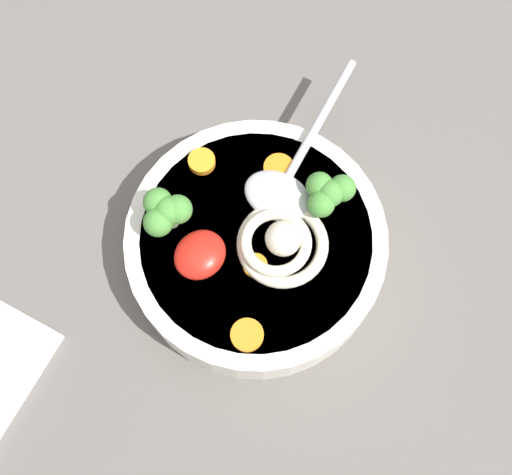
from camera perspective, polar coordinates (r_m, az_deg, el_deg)
table_slab at (r=62.71cm, az=-1.42°, el=-4.52°), size 92.42×92.42×3.58cm
soup_bowl at (r=59.15cm, az=0.00°, el=-0.81°), size 22.55×22.55×5.27cm
noodle_pile at (r=55.50cm, az=2.14°, el=-0.42°), size 8.53×8.36×3.43cm
soup_spoon at (r=57.76cm, az=2.48°, el=4.69°), size 17.51×7.47×1.60cm
chili_sauce_dollop at (r=55.38cm, az=-4.80°, el=-1.47°), size 4.53×4.08×2.04cm
broccoli_floret_beside_noodles at (r=55.50cm, az=-7.62°, el=2.31°), size 4.83×4.16×3.82cm
broccoli_floret_far at (r=56.09cm, az=6.18°, el=3.79°), size 4.53×3.90×3.58cm
carrot_slice_center at (r=55.71cm, az=-0.06°, el=-2.40°), size 2.06×2.06×0.50cm
carrot_slice_extra_a at (r=58.77cm, az=1.95°, el=5.88°), size 2.68×2.68×0.74cm
carrot_slice_rear at (r=59.22cm, az=-4.64°, el=6.48°), size 2.39×2.39×0.74cm
carrot_slice_right at (r=54.26cm, az=-0.77°, el=-8.31°), size 2.69×2.69×0.65cm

